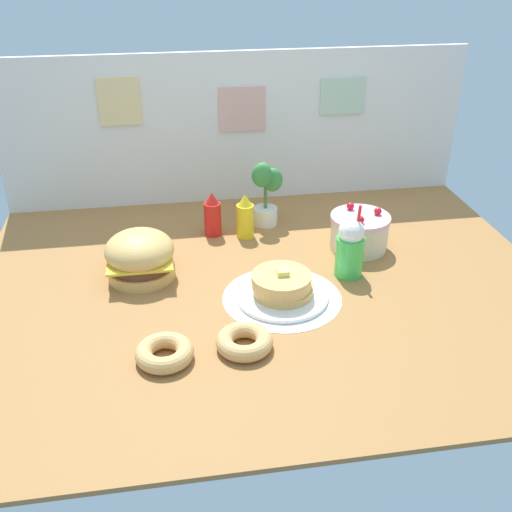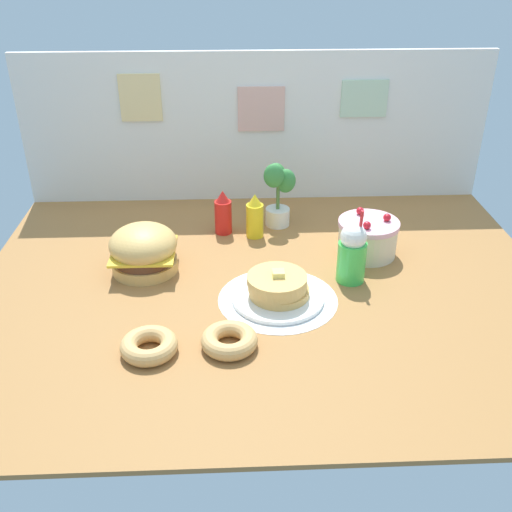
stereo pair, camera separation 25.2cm
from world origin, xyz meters
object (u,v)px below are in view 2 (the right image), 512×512
pancake_stack (278,289)px  layer_cake (368,237)px  mustard_bottle (255,217)px  cream_soda_cup (352,253)px  ketchup_bottle (223,213)px  donut_pink_glaze (149,345)px  burger (144,250)px  potted_plant (278,191)px  donut_chocolate (229,340)px

pancake_stack → layer_cake: size_ratio=1.36×
mustard_bottle → cream_soda_cup: 0.59m
ketchup_bottle → donut_pink_glaze: ketchup_bottle is taller
burger → potted_plant: bearing=34.8°
burger → cream_soda_cup: bearing=-8.0°
donut_chocolate → donut_pink_glaze: bearing=-176.1°
donut_chocolate → burger: bearing=123.0°
cream_soda_cup → donut_chocolate: bearing=-139.5°
ketchup_bottle → donut_chocolate: ketchup_bottle is taller
pancake_stack → mustard_bottle: bearing=97.0°
mustard_bottle → potted_plant: (0.12, 0.13, 0.08)m
cream_soda_cup → donut_pink_glaze: cream_soda_cup is taller
pancake_stack → layer_cake: layer_cake is taller
donut_pink_glaze → potted_plant: (0.54, 1.03, 0.15)m
donut_chocolate → ketchup_bottle: bearing=91.6°
donut_chocolate → layer_cake: bearing=46.5°
pancake_stack → donut_chocolate: (-0.20, -0.31, -0.02)m
burger → donut_pink_glaze: (0.09, -0.60, -0.07)m
donut_pink_glaze → mustard_bottle: bearing=65.2°
layer_cake → potted_plant: size_ratio=0.82×
burger → potted_plant: (0.63, 0.44, 0.08)m
ketchup_bottle → potted_plant: 0.30m
ketchup_bottle → mustard_bottle: (0.16, -0.05, 0.00)m
layer_cake → cream_soda_cup: cream_soda_cup is taller
pancake_stack → donut_pink_glaze: bearing=-146.2°
mustard_bottle → pancake_stack: bearing=-83.0°
burger → donut_chocolate: 0.69m
potted_plant → donut_chocolate: bearing=-104.0°
layer_cake → mustard_bottle: mustard_bottle is taller
burger → cream_soda_cup: (0.90, -0.13, 0.03)m
ketchup_bottle → cream_soda_cup: bearing=-41.1°
pancake_stack → ketchup_bottle: ketchup_bottle is taller
ketchup_bottle → donut_chocolate: (0.03, -0.93, -0.07)m
cream_soda_cup → potted_plant: (-0.27, 0.56, 0.05)m
layer_cake → donut_pink_glaze: bearing=-143.2°
pancake_stack → donut_pink_glaze: 0.59m
burger → ketchup_bottle: bearing=45.6°
donut_pink_glaze → pancake_stack: bearing=33.8°
burger → ketchup_bottle: (0.35, 0.36, 0.00)m
layer_cake → donut_pink_glaze: (-0.93, -0.70, -0.05)m
layer_cake → ketchup_bottle: size_ratio=1.25×
cream_soda_cup → donut_chocolate: size_ratio=1.61×
cream_soda_cup → pancake_stack: bearing=-156.4°
ketchup_bottle → donut_pink_glaze: bearing=-105.5°
burger → donut_chocolate: bearing=-57.0°
potted_plant → mustard_bottle: bearing=-133.9°
cream_soda_cup → donut_chocolate: 0.70m
mustard_bottle → donut_pink_glaze: bearing=-114.8°
pancake_stack → donut_pink_glaze: (-0.49, -0.33, -0.02)m
layer_cake → donut_pink_glaze: 1.17m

